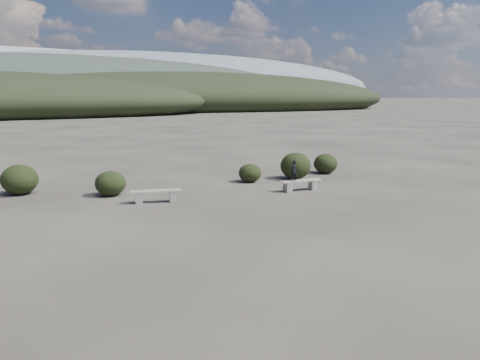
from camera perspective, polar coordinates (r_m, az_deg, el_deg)
name	(u,v)px	position (r m, az deg, el deg)	size (l,w,h in m)	color
ground	(298,237)	(13.53, 7.12, -6.93)	(1200.00, 1200.00, 0.00)	#312C26
bench_left	(156,195)	(17.87, -10.21, -1.83)	(1.93, 0.77, 0.47)	slate
bench_right	(300,184)	(19.93, 7.38, -0.52)	(1.85, 0.39, 0.46)	slate
seated_person	(294,170)	(19.65, 6.58, 1.18)	(0.32, 0.21, 0.88)	black
shrub_a	(110,183)	(19.49, -15.52, -0.40)	(1.22, 1.22, 1.00)	black
shrub_c	(250,173)	(21.76, 1.22, 0.86)	(1.07, 1.07, 0.85)	black
shrub_d	(296,166)	(22.70, 6.79, 1.73)	(1.46, 1.46, 1.28)	black
shrub_e	(325,164)	(24.60, 10.38, 1.98)	(1.22, 1.22, 1.01)	black
shrub_f	(20,180)	(21.02, -25.29, 0.05)	(1.45, 1.45, 1.23)	black
mountain_ridges	(24,85)	(350.14, -24.81, 10.47)	(500.00, 400.00, 56.00)	black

